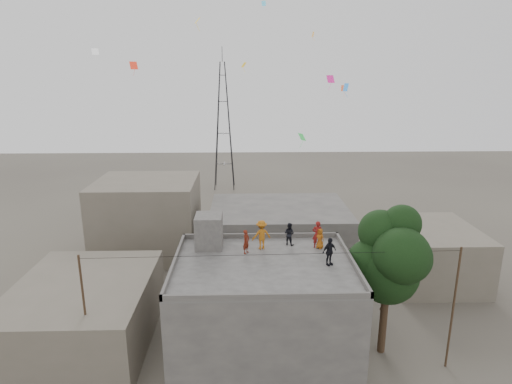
# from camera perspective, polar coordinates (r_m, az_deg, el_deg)

# --- Properties ---
(ground) EXTENTS (140.00, 140.00, 0.00)m
(ground) POSITION_cam_1_polar(r_m,az_deg,el_deg) (27.21, 0.94, -21.28)
(ground) COLOR #4A443D
(ground) RESTS_ON ground
(main_building) EXTENTS (10.00, 8.00, 6.10)m
(main_building) POSITION_cam_1_polar(r_m,az_deg,el_deg) (25.51, 0.97, -15.77)
(main_building) COLOR #4D4B48
(main_building) RESTS_ON ground
(parapet) EXTENTS (10.00, 8.00, 0.30)m
(parapet) POSITION_cam_1_polar(r_m,az_deg,el_deg) (24.01, 1.00, -9.22)
(parapet) COLOR #4D4B48
(parapet) RESTS_ON main_building
(stair_head_box) EXTENTS (1.60, 1.80, 2.00)m
(stair_head_box) POSITION_cam_1_polar(r_m,az_deg,el_deg) (26.16, -6.29, -5.18)
(stair_head_box) COLOR #4D4B48
(stair_head_box) RESTS_ON main_building
(neighbor_west) EXTENTS (8.00, 10.00, 4.00)m
(neighbor_west) POSITION_cam_1_polar(r_m,az_deg,el_deg) (29.49, -21.90, -14.72)
(neighbor_west) COLOR #665E50
(neighbor_west) RESTS_ON ground
(neighbor_north) EXTENTS (12.00, 9.00, 5.00)m
(neighbor_north) POSITION_cam_1_polar(r_m,az_deg,el_deg) (38.48, 3.04, -5.58)
(neighbor_north) COLOR #4D4B48
(neighbor_north) RESTS_ON ground
(neighbor_northwest) EXTENTS (9.00, 8.00, 7.00)m
(neighbor_northwest) POSITION_cam_1_polar(r_m,az_deg,el_deg) (40.90, -14.20, -3.28)
(neighbor_northwest) COLOR #665E50
(neighbor_northwest) RESTS_ON ground
(neighbor_east) EXTENTS (7.00, 8.00, 4.40)m
(neighbor_east) POSITION_cam_1_polar(r_m,az_deg,el_deg) (37.87, 22.12, -7.60)
(neighbor_east) COLOR #665E50
(neighbor_east) RESTS_ON ground
(tree) EXTENTS (4.90, 4.60, 9.10)m
(tree) POSITION_cam_1_polar(r_m,az_deg,el_deg) (25.98, 17.58, -8.36)
(tree) COLOR black
(tree) RESTS_ON ground
(utility_line) EXTENTS (20.12, 0.62, 7.40)m
(utility_line) POSITION_cam_1_polar(r_m,az_deg,el_deg) (24.06, 2.35, -15.70)
(utility_line) COLOR black
(utility_line) RESTS_ON ground
(transmission_tower) EXTENTS (2.97, 2.97, 20.01)m
(transmission_tower) POSITION_cam_1_polar(r_m,az_deg,el_deg) (62.30, -4.35, 8.70)
(transmission_tower) COLOR black
(transmission_tower) RESTS_ON ground
(person_red_adult) EXTENTS (0.66, 0.47, 1.69)m
(person_red_adult) POSITION_cam_1_polar(r_m,az_deg,el_deg) (26.15, 8.18, -5.62)
(person_red_adult) COLOR maroon
(person_red_adult) RESTS_ON main_building
(person_orange_child) EXTENTS (0.72, 0.71, 1.25)m
(person_orange_child) POSITION_cam_1_polar(r_m,az_deg,el_deg) (26.16, 8.51, -6.14)
(person_orange_child) COLOR #A55312
(person_orange_child) RESTS_ON main_building
(person_dark_child) EXTENTS (0.87, 0.83, 1.41)m
(person_dark_child) POSITION_cam_1_polar(r_m,az_deg,el_deg) (26.46, 4.45, -5.57)
(person_dark_child) COLOR black
(person_dark_child) RESTS_ON main_building
(person_dark_adult) EXTENTS (1.00, 0.81, 1.58)m
(person_dark_adult) POSITION_cam_1_polar(r_m,az_deg,el_deg) (23.96, 9.75, -7.83)
(person_dark_adult) COLOR black
(person_dark_adult) RESTS_ON main_building
(person_orange_adult) EXTENTS (1.30, 0.99, 1.79)m
(person_orange_adult) POSITION_cam_1_polar(r_m,az_deg,el_deg) (25.70, 0.74, -5.72)
(person_orange_adult) COLOR #AC5F13
(person_orange_adult) RESTS_ON main_building
(person_red_child) EXTENTS (0.57, 0.62, 1.43)m
(person_red_child) POSITION_cam_1_polar(r_m,az_deg,el_deg) (25.16, -1.31, -6.64)
(person_red_child) COLOR #631C0F
(person_red_child) RESTS_ON main_building
(kites) EXTENTS (18.51, 15.58, 9.39)m
(kites) POSITION_cam_1_polar(r_m,az_deg,el_deg) (30.24, 0.96, 16.41)
(kites) COLOR red
(kites) RESTS_ON ground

